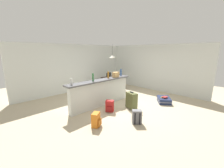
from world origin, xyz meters
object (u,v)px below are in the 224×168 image
at_px(bottle_blue, 121,72).
at_px(backpack_red, 110,106).
at_px(dining_chair_near_partition, 118,82).
at_px(dining_chair_far_side, 107,79).
at_px(suitcase_upright_olive, 131,100).
at_px(bottle_white, 72,82).
at_px(book_stack, 164,97).
at_px(suitcase_flat_navy, 164,100).
at_px(backpack_grey, 137,117).
at_px(pendant_lamp, 112,56).
at_px(grocery_bag, 116,75).
at_px(bottle_green, 93,77).
at_px(backpack_orange, 96,120).
at_px(bottle_amber, 108,75).
at_px(dining_table, 113,79).

relative_size(bottle_blue, backpack_red, 0.71).
xyz_separation_m(bottle_blue, dining_chair_near_partition, (0.69, 0.79, -0.69)).
height_order(dining_chair_far_side, suitcase_upright_olive, dining_chair_far_side).
bearing_deg(bottle_white, book_stack, -27.57).
bearing_deg(suitcase_flat_navy, bottle_white, 153.03).
bearing_deg(backpack_grey, pendant_lamp, 55.71).
bearing_deg(book_stack, pendant_lamp, 90.13).
bearing_deg(suitcase_flat_navy, backpack_grey, -174.54).
height_order(backpack_red, book_stack, backpack_red).
bearing_deg(book_stack, grocery_bag, 127.73).
xyz_separation_m(bottle_white, suitcase_flat_navy, (3.34, -1.70, -1.05)).
bearing_deg(bottle_green, dining_chair_near_partition, 20.44).
bearing_deg(backpack_red, dining_chair_far_side, 48.38).
relative_size(dining_chair_near_partition, book_stack, 3.47).
xyz_separation_m(bottle_green, backpack_orange, (-0.80, -1.14, -1.00)).
bearing_deg(backpack_grey, bottle_amber, 71.83).
distance_m(dining_chair_near_partition, suitcase_upright_olive, 2.38).
height_order(dining_chair_near_partition, backpack_grey, dining_chair_near_partition).
distance_m(suitcase_upright_olive, backpack_orange, 1.78).
bearing_deg(suitcase_upright_olive, grocery_bag, 78.16).
bearing_deg(backpack_red, backpack_orange, -154.85).
bearing_deg(bottle_green, backpack_orange, -124.95).
bearing_deg(backpack_orange, pendant_lamp, 38.49).
distance_m(grocery_bag, book_stack, 2.26).
bearing_deg(bottle_white, dining_chair_near_partition, 14.32).
bearing_deg(pendant_lamp, book_stack, -89.87).
relative_size(bottle_green, book_stack, 1.09).
relative_size(pendant_lamp, book_stack, 2.81).
bearing_deg(bottle_amber, pendant_lamp, 40.51).
height_order(bottle_white, backpack_red, bottle_white).
bearing_deg(suitcase_upright_olive, suitcase_flat_navy, -20.72).
relative_size(grocery_bag, backpack_red, 0.62).
bearing_deg(bottle_green, book_stack, -34.07).
height_order(bottle_blue, suitcase_flat_navy, bottle_blue).
xyz_separation_m(bottle_green, book_stack, (2.46, -1.66, -0.95)).
height_order(bottle_white, grocery_bag, grocery_bag).
distance_m(grocery_bag, backpack_orange, 2.48).
height_order(backpack_grey, suitcase_upright_olive, suitcase_upright_olive).
distance_m(suitcase_flat_navy, backpack_orange, 3.34).
height_order(bottle_green, bottle_amber, bottle_green).
distance_m(grocery_bag, backpack_red, 1.53).
xyz_separation_m(dining_chair_near_partition, pendant_lamp, (0.10, 0.57, 1.35)).
bearing_deg(bottle_amber, bottle_blue, 2.21).
bearing_deg(backpack_grey, dining_table, 55.63).
height_order(dining_table, suitcase_upright_olive, dining_table).
bearing_deg(bottle_green, bottle_blue, 3.01).
bearing_deg(bottle_white, backpack_grey, -61.53).
relative_size(dining_table, dining_chair_near_partition, 1.18).
bearing_deg(backpack_grey, book_stack, 5.00).
bearing_deg(backpack_orange, dining_chair_far_side, 42.74).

